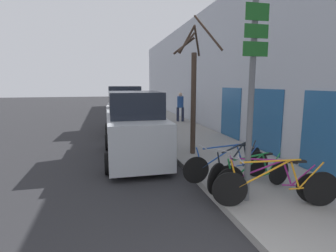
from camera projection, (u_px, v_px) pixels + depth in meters
name	position (u px, v px, depth m)	size (l,w,h in m)	color
ground_plane	(130.00, 133.00, 13.34)	(80.00, 80.00, 0.00)	#28282B
sidewalk_curb	(167.00, 122.00, 16.62)	(3.20, 32.00, 0.15)	gray
building_facade	(194.00, 72.00, 16.46)	(0.23, 32.00, 6.50)	#B2B7C1
signpost	(251.00, 95.00, 5.04)	(0.51, 0.14, 3.96)	#595B60
bicycle_0	(276.00, 186.00, 5.05)	(2.41, 0.67, 0.95)	black
bicycle_1	(270.00, 181.00, 5.44)	(1.93, 1.21, 0.86)	black
bicycle_2	(254.00, 175.00, 5.83)	(2.07, 0.56, 0.83)	black
bicycle_3	(238.00, 166.00, 6.28)	(2.15, 1.48, 0.96)	black
bicycle_4	(227.00, 165.00, 6.46)	(2.33, 0.44, 0.90)	black
parked_car_0	(134.00, 129.00, 8.69)	(2.00, 4.46, 2.26)	#B2B7BC
parked_car_1	(125.00, 111.00, 13.98)	(2.16, 4.66, 2.38)	silver
pedestrian_near	(180.00, 105.00, 16.48)	(0.46, 0.40, 1.81)	#1E2338
street_tree	(194.00, 92.00, 8.68)	(1.26, 1.62, 4.51)	#3D2D23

